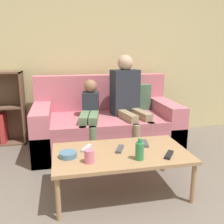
{
  "coord_description": "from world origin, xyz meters",
  "views": [
    {
      "loc": [
        -0.51,
        -0.84,
        1.29
      ],
      "look_at": [
        0.03,
        1.73,
        0.63
      ],
      "focal_mm": 40.0,
      "sensor_mm": 36.0,
      "label": 1
    }
  ],
  "objects_px": {
    "person_adult": "(128,97)",
    "tv_remote_0": "(87,148)",
    "coffee_table": "(121,155)",
    "person_child": "(90,113)",
    "tv_remote_2": "(145,143)",
    "snack_bowl": "(68,155)",
    "bottle": "(140,151)",
    "couch": "(106,125)",
    "tv_remote_3": "(169,155)",
    "tv_remote_1": "(120,149)",
    "cup_near": "(89,156)"
  },
  "relations": [
    {
      "from": "person_adult",
      "to": "tv_remote_0",
      "type": "relative_size",
      "value": 7.16
    },
    {
      "from": "coffee_table",
      "to": "person_child",
      "type": "bearing_deg",
      "value": 99.76
    },
    {
      "from": "person_child",
      "to": "tv_remote_2",
      "type": "xyz_separation_m",
      "value": [
        0.44,
        -0.82,
        -0.12
      ]
    },
    {
      "from": "tv_remote_2",
      "to": "tv_remote_0",
      "type": "bearing_deg",
      "value": -167.76
    },
    {
      "from": "coffee_table",
      "to": "snack_bowl",
      "type": "distance_m",
      "value": 0.47
    },
    {
      "from": "person_child",
      "to": "bottle",
      "type": "height_order",
      "value": "person_child"
    },
    {
      "from": "couch",
      "to": "tv_remote_3",
      "type": "height_order",
      "value": "couch"
    },
    {
      "from": "tv_remote_3",
      "to": "snack_bowl",
      "type": "bearing_deg",
      "value": -154.17
    },
    {
      "from": "couch",
      "to": "snack_bowl",
      "type": "bearing_deg",
      "value": -115.28
    },
    {
      "from": "bottle",
      "to": "tv_remote_1",
      "type": "bearing_deg",
      "value": 116.24
    },
    {
      "from": "person_child",
      "to": "tv_remote_1",
      "type": "xyz_separation_m",
      "value": [
        0.16,
        -0.91,
        -0.12
      ]
    },
    {
      "from": "tv_remote_3",
      "to": "coffee_table",
      "type": "bearing_deg",
      "value": -167.92
    },
    {
      "from": "tv_remote_0",
      "to": "bottle",
      "type": "distance_m",
      "value": 0.52
    },
    {
      "from": "tv_remote_0",
      "to": "tv_remote_3",
      "type": "distance_m",
      "value": 0.74
    },
    {
      "from": "couch",
      "to": "tv_remote_1",
      "type": "xyz_separation_m",
      "value": [
        -0.07,
        -1.08,
        0.1
      ]
    },
    {
      "from": "couch",
      "to": "bottle",
      "type": "distance_m",
      "value": 1.32
    },
    {
      "from": "tv_remote_2",
      "to": "tv_remote_1",
      "type": "bearing_deg",
      "value": -150.99
    },
    {
      "from": "person_adult",
      "to": "snack_bowl",
      "type": "height_order",
      "value": "person_adult"
    },
    {
      "from": "snack_bowl",
      "to": "bottle",
      "type": "height_order",
      "value": "bottle"
    },
    {
      "from": "person_child",
      "to": "cup_near",
      "type": "bearing_deg",
      "value": -85.61
    },
    {
      "from": "coffee_table",
      "to": "tv_remote_0",
      "type": "distance_m",
      "value": 0.32
    },
    {
      "from": "cup_near",
      "to": "tv_remote_3",
      "type": "bearing_deg",
      "value": -1.09
    },
    {
      "from": "tv_remote_2",
      "to": "tv_remote_3",
      "type": "height_order",
      "value": "same"
    },
    {
      "from": "person_child",
      "to": "tv_remote_2",
      "type": "height_order",
      "value": "person_child"
    },
    {
      "from": "couch",
      "to": "bottle",
      "type": "height_order",
      "value": "couch"
    },
    {
      "from": "snack_bowl",
      "to": "person_adult",
      "type": "bearing_deg",
      "value": 52.08
    },
    {
      "from": "couch",
      "to": "tv_remote_2",
      "type": "height_order",
      "value": "couch"
    },
    {
      "from": "couch",
      "to": "coffee_table",
      "type": "bearing_deg",
      "value": -93.52
    },
    {
      "from": "tv_remote_0",
      "to": "snack_bowl",
      "type": "height_order",
      "value": "snack_bowl"
    },
    {
      "from": "coffee_table",
      "to": "tv_remote_0",
      "type": "xyz_separation_m",
      "value": [
        -0.29,
        0.12,
        0.04
      ]
    },
    {
      "from": "cup_near",
      "to": "person_child",
      "type": "bearing_deg",
      "value": 82.83
    },
    {
      "from": "person_child",
      "to": "tv_remote_2",
      "type": "relative_size",
      "value": 5.23
    },
    {
      "from": "tv_remote_0",
      "to": "tv_remote_2",
      "type": "relative_size",
      "value": 0.97
    },
    {
      "from": "couch",
      "to": "person_adult",
      "type": "distance_m",
      "value": 0.49
    },
    {
      "from": "cup_near",
      "to": "tv_remote_2",
      "type": "xyz_separation_m",
      "value": [
        0.58,
        0.29,
        -0.04
      ]
    },
    {
      "from": "cup_near",
      "to": "coffee_table",
      "type": "bearing_deg",
      "value": 27.74
    },
    {
      "from": "cup_near",
      "to": "couch",
      "type": "bearing_deg",
      "value": 73.82
    },
    {
      "from": "coffee_table",
      "to": "cup_near",
      "type": "height_order",
      "value": "cup_near"
    },
    {
      "from": "tv_remote_2",
      "to": "person_adult",
      "type": "bearing_deg",
      "value": 97.34
    },
    {
      "from": "tv_remote_1",
      "to": "bottle",
      "type": "distance_m",
      "value": 0.26
    },
    {
      "from": "tv_remote_3",
      "to": "snack_bowl",
      "type": "distance_m",
      "value": 0.87
    },
    {
      "from": "tv_remote_0",
      "to": "tv_remote_1",
      "type": "distance_m",
      "value": 0.3
    },
    {
      "from": "person_child",
      "to": "couch",
      "type": "bearing_deg",
      "value": 48.15
    },
    {
      "from": "tv_remote_0",
      "to": "tv_remote_1",
      "type": "bearing_deg",
      "value": 14.99
    },
    {
      "from": "person_adult",
      "to": "coffee_table",
      "type": "bearing_deg",
      "value": -120.29
    },
    {
      "from": "tv_remote_3",
      "to": "cup_near",
      "type": "bearing_deg",
      "value": -145.03
    },
    {
      "from": "person_adult",
      "to": "cup_near",
      "type": "xyz_separation_m",
      "value": [
        -0.65,
        -1.18,
        -0.25
      ]
    },
    {
      "from": "coffee_table",
      "to": "person_child",
      "type": "height_order",
      "value": "person_child"
    },
    {
      "from": "coffee_table",
      "to": "person_child",
      "type": "relative_size",
      "value": 1.31
    },
    {
      "from": "tv_remote_2",
      "to": "snack_bowl",
      "type": "relative_size",
      "value": 1.16
    }
  ]
}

